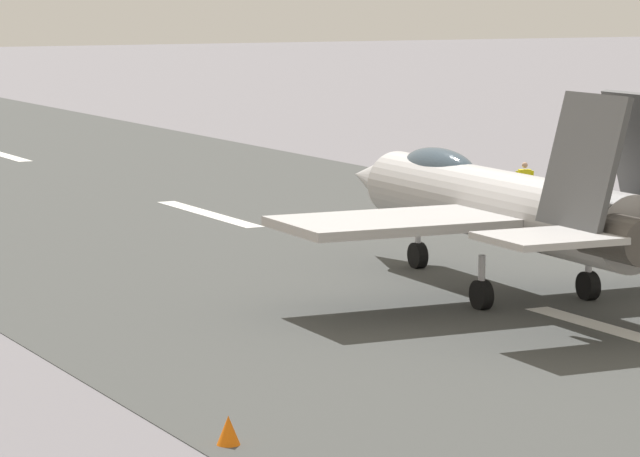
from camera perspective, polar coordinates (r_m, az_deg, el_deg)
The scene contains 5 objects.
ground_plane at distance 41.32m, azimuth 9.83°, elevation -3.40°, with size 400.00×400.00×0.00m, color slate.
runway_strip at distance 41.30m, azimuth 9.85°, elevation -3.39°, with size 240.00×26.00×0.02m.
fighter_jet at distance 45.67m, azimuth 6.00°, elevation 0.84°, with size 16.23×13.25×5.62m.
crew_person at distance 64.28m, azimuth 6.78°, elevation 1.45°, with size 0.40×0.67×1.67m.
marker_cone_near at distance 30.78m, azimuth -3.05°, elevation -6.69°, with size 0.44×0.44×0.55m, color orange.
Camera 1 is at (-32.20, 24.60, 8.06)m, focal length 96.75 mm.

